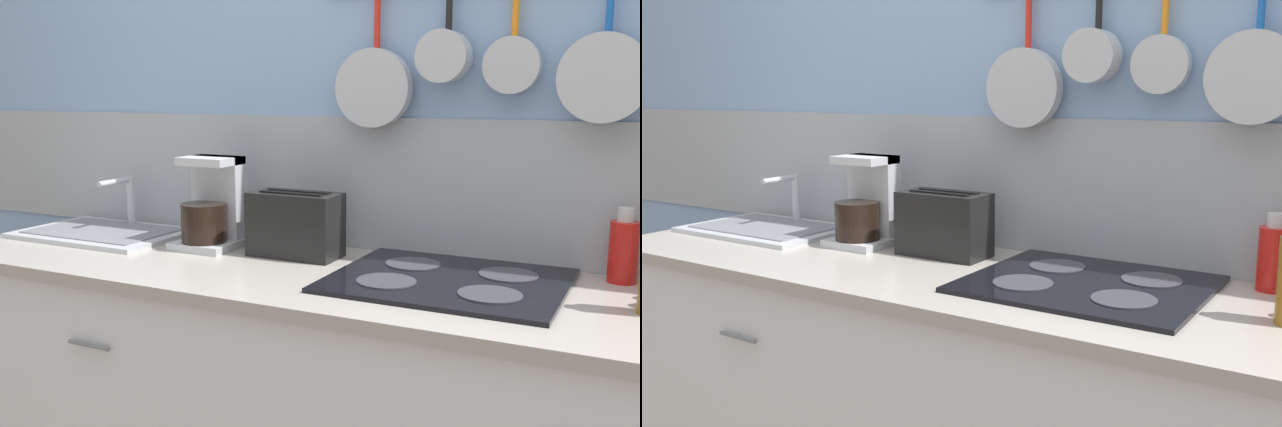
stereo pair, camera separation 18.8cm
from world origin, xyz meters
TOP-DOWN VIEW (x-y plane):
  - wall_back at (0.00, 0.36)m, footprint 7.20×0.16m
  - countertop at (0.00, 0.00)m, footprint 2.53×0.64m
  - sink_basin at (-0.96, 0.12)m, footprint 0.54×0.37m
  - coffee_maker at (-0.53, 0.14)m, footprint 0.18×0.19m
  - toaster at (-0.24, 0.14)m, footprint 0.28×0.14m
  - cooktop at (0.25, 0.05)m, footprint 0.58×0.50m
  - bottle_cooking_wine at (0.64, 0.26)m, footprint 0.07×0.07m

SIDE VIEW (x-z plane):
  - countertop at x=0.00m, z-range 0.87..0.90m
  - cooktop at x=0.25m, z-range 0.90..0.92m
  - sink_basin at x=-0.96m, z-range 0.83..1.01m
  - bottle_cooking_wine at x=0.64m, z-range 0.89..1.09m
  - toaster at x=-0.24m, z-range 0.90..1.10m
  - coffee_maker at x=-0.53m, z-range 0.88..1.16m
  - wall_back at x=0.00m, z-range -0.03..2.57m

